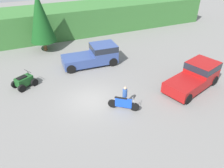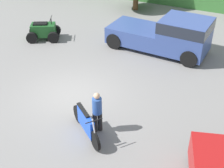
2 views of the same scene
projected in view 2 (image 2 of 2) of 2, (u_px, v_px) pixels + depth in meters
The scene contains 5 objects.
ground_plane at pixel (72, 95), 13.42m from camera, with size 80.00×80.00×0.00m, color slate.
pickup_truck_second at pixel (168, 34), 16.29m from camera, with size 5.44×2.56×1.98m.
dirt_bike at pixel (86, 123), 11.05m from camera, with size 1.89×1.50×1.20m.
quad_atv at pixel (44, 31), 17.94m from camera, with size 2.20×1.95×1.29m.
rider_person at pixel (97, 111), 11.01m from camera, with size 0.48×0.48×1.66m.
Camera 2 is at (6.32, -9.19, 7.67)m, focal length 50.00 mm.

